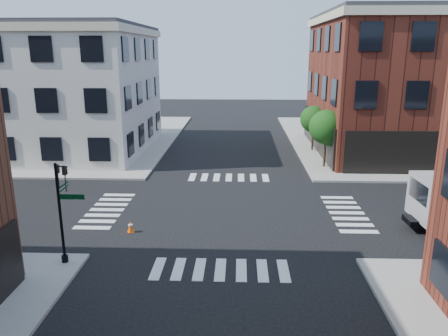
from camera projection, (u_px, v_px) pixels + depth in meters
ground at (226, 211)px, 25.42m from camera, size 120.00×120.00×0.00m
sidewalk_ne at (436, 141)px, 44.91m from camera, size 30.00×30.00×0.15m
sidewalk_nw at (35, 138)px, 46.40m from camera, size 30.00×30.00×0.15m
building_nw at (25, 90)px, 40.09m from camera, size 22.00×16.00×11.00m
tree_near at (327, 129)px, 33.94m from camera, size 2.69×2.69×4.49m
tree_far at (314, 121)px, 39.81m from camera, size 2.43×2.43×4.07m
signal_pole at (62, 202)px, 18.47m from camera, size 1.29×1.24×4.60m
traffic_cone at (131, 227)px, 22.45m from camera, size 0.42×0.42×0.62m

